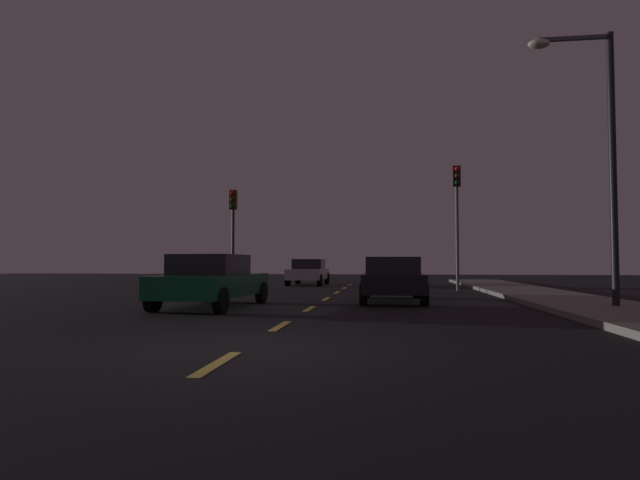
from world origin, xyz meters
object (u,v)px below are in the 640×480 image
traffic_signal_left (233,219)px  traffic_signal_right (457,204)px  car_adjacent_lane (212,280)px  street_lamp_right (598,142)px  car_oncoming_far (308,272)px  car_stopped_ahead (392,279)px

traffic_signal_left → traffic_signal_right: (10.12, 0.00, 0.56)m
car_adjacent_lane → street_lamp_right: size_ratio=0.64×
car_oncoming_far → street_lamp_right: street_lamp_right is taller
car_oncoming_far → street_lamp_right: size_ratio=0.54×
traffic_signal_right → car_stopped_ahead: (-2.89, -6.55, -3.07)m
car_oncoming_far → street_lamp_right: bearing=-55.8°
traffic_signal_left → street_lamp_right: (12.47, -9.23, 1.10)m
traffic_signal_right → car_stopped_ahead: traffic_signal_right is taller
traffic_signal_left → car_adjacent_lane: traffic_signal_left is taller
traffic_signal_left → car_stopped_ahead: (7.23, -6.54, -2.51)m
car_oncoming_far → traffic_signal_left: bearing=-118.8°
car_adjacent_lane → car_oncoming_far: 14.43m
car_stopped_ahead → car_adjacent_lane: 5.71m
car_stopped_ahead → car_adjacent_lane: bearing=-150.1°
traffic_signal_right → car_oncoming_far: size_ratio=1.40×
car_oncoming_far → car_adjacent_lane: bearing=-91.9°
car_adjacent_lane → street_lamp_right: street_lamp_right is taller
traffic_signal_right → car_adjacent_lane: (-7.84, -9.39, -3.06)m
traffic_signal_right → street_lamp_right: size_ratio=0.76×
street_lamp_right → car_oncoming_far: bearing=124.2°
traffic_signal_right → street_lamp_right: (2.36, -9.23, 0.54)m
traffic_signal_left → car_adjacent_lane: bearing=-76.4°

